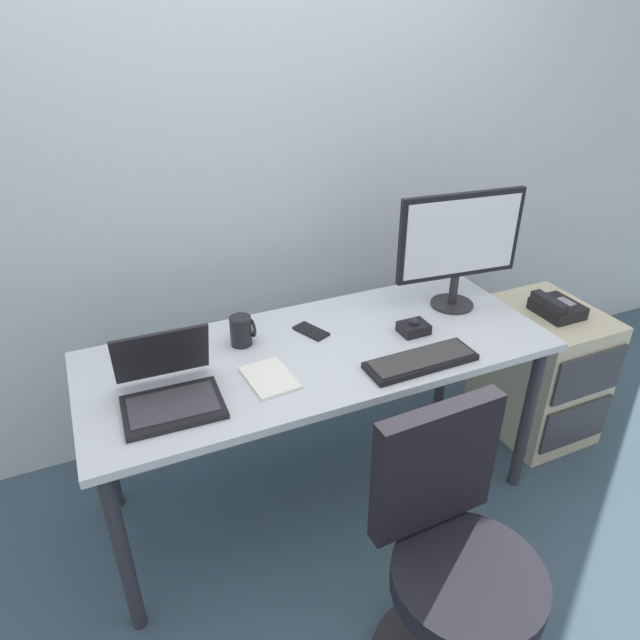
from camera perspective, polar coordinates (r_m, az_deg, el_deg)
The scene contains 13 objects.
ground_plane at distance 2.61m, azimuth 0.00°, elevation -16.80°, with size 8.00×8.00×0.00m, color #374D5B.
back_wall at distance 2.51m, azimuth -6.92°, elevation 18.11°, with size 6.00×0.10×2.80m, color silver.
desk at distance 2.18m, azimuth 0.00°, elevation -4.49°, with size 1.74×0.71×0.74m.
file_cabinet at distance 2.95m, azimuth 21.07°, elevation -4.77°, with size 0.42×0.53×0.64m.
desk_phone at distance 2.77m, azimuth 22.47°, elevation 1.18°, with size 0.17×0.20×0.09m.
office_chair at distance 1.88m, azimuth 13.13°, elevation -23.22°, with size 0.52×0.52×0.92m.
monitor_main at distance 2.38m, azimuth 13.76°, elevation 7.54°, with size 0.54×0.18×0.49m.
keyboard at distance 2.07m, azimuth 10.01°, elevation -4.01°, with size 0.41×0.14×0.03m.
laptop at distance 1.91m, azimuth -14.84°, elevation -6.47°, with size 0.32×0.32×0.23m.
trackball_mouse at distance 2.25m, azimuth 9.31°, elevation -0.73°, with size 0.11×0.09×0.07m.
coffee_mug at distance 2.15m, azimuth -7.80°, elevation -1.05°, with size 0.09×0.08×0.11m.
paper_notepad at distance 1.97m, azimuth -5.06°, elevation -5.78°, with size 0.15×0.21×0.01m, color white.
cell_phone at distance 2.23m, azimuth -0.90°, elevation -1.12°, with size 0.07×0.14×0.01m, color black.
Camera 1 is at (-0.74, -1.65, 1.88)m, focal length 32.12 mm.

